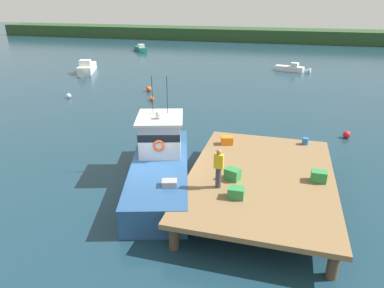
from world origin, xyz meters
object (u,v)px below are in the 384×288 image
at_px(crate_single_by_cleat, 233,174).
at_px(mooring_buoy_inshore, 69,96).
at_px(crate_stack_mid_dock, 319,176).
at_px(mooring_buoy_channel_marker, 152,99).
at_px(main_fishing_boat, 160,161).
at_px(mooring_buoy_outer, 149,89).
at_px(mooring_buoy_spare_mooring, 347,135).
at_px(moored_boat_far_left, 86,68).
at_px(moored_boat_mid_harbor, 141,49).
at_px(deckhand_by_the_boat, 219,168).
at_px(bait_bucket, 305,141).
at_px(crate_single_far, 227,140).
at_px(moored_boat_off_the_point, 292,68).
at_px(crate_stack_near_edge, 236,193).

relative_size(crate_single_by_cleat, mooring_buoy_inshore, 1.44).
relative_size(crate_single_by_cleat, crate_stack_mid_dock, 1.00).
bearing_deg(mooring_buoy_channel_marker, crate_stack_mid_dock, -46.80).
relative_size(main_fishing_boat, mooring_buoy_outer, 19.67).
bearing_deg(mooring_buoy_inshore, crate_stack_mid_dock, -31.75).
distance_m(crate_single_by_cleat, mooring_buoy_spare_mooring, 11.12).
bearing_deg(crate_stack_mid_dock, moored_boat_far_left, 136.94).
bearing_deg(crate_single_by_cleat, moored_boat_mid_harbor, 117.68).
relative_size(deckhand_by_the_boat, mooring_buoy_channel_marker, 4.14).
relative_size(main_fishing_boat, moored_boat_mid_harbor, 2.32).
distance_m(moored_boat_far_left, mooring_buoy_outer, 12.36).
relative_size(moored_boat_mid_harbor, mooring_buoy_inshore, 10.25).
height_order(main_fishing_boat, bait_bucket, main_fishing_boat).
bearing_deg(crate_single_far, mooring_buoy_channel_marker, 128.32).
relative_size(moored_boat_off_the_point, mooring_buoy_channel_marker, 10.71).
xyz_separation_m(main_fishing_boat, crate_single_by_cleat, (3.64, -1.26, 0.43)).
relative_size(main_fishing_boat, mooring_buoy_inshore, 23.80).
height_order(moored_boat_off_the_point, moored_boat_far_left, moored_boat_far_left).
relative_size(deckhand_by_the_boat, moored_boat_off_the_point, 0.39).
xyz_separation_m(moored_boat_mid_harbor, mooring_buoy_inshore, (5.42, -28.82, -0.20)).
xyz_separation_m(crate_single_far, mooring_buoy_channel_marker, (-8.31, 10.51, -1.21)).
bearing_deg(mooring_buoy_spare_mooring, moored_boat_far_left, 152.09).
height_order(crate_single_by_cleat, mooring_buoy_outer, crate_single_by_cleat).
bearing_deg(crate_stack_near_edge, moored_boat_mid_harbor, 117.29).
relative_size(crate_single_far, bait_bucket, 1.76).
height_order(moored_boat_mid_harbor, mooring_buoy_outer, moored_boat_mid_harbor).
height_order(moored_boat_off_the_point, moored_boat_mid_harbor, moored_boat_mid_harbor).
distance_m(crate_stack_near_edge, mooring_buoy_spare_mooring, 12.16).
relative_size(crate_stack_mid_dock, deckhand_by_the_boat, 0.37).
bearing_deg(mooring_buoy_spare_mooring, mooring_buoy_inshore, 170.62).
relative_size(main_fishing_boat, crate_stack_near_edge, 16.52).
bearing_deg(crate_single_far, mooring_buoy_outer, 125.89).
bearing_deg(moored_boat_off_the_point, deckhand_by_the_boat, -95.00).
height_order(main_fishing_boat, crate_single_far, main_fishing_boat).
bearing_deg(crate_stack_mid_dock, crate_single_far, 145.93).
relative_size(bait_bucket, deckhand_by_the_boat, 0.21).
distance_m(main_fishing_boat, bait_bucket, 7.49).
xyz_separation_m(crate_stack_mid_dock, mooring_buoy_spare_mooring, (2.35, 8.69, -1.20)).
distance_m(moored_boat_off_the_point, mooring_buoy_inshore, 25.87).
height_order(crate_stack_near_edge, crate_single_by_cleat, crate_single_by_cleat).
xyz_separation_m(crate_stack_mid_dock, mooring_buoy_outer, (-14.06, 16.40, -1.18)).
distance_m(crate_single_by_cleat, moored_boat_far_left, 31.74).
relative_size(crate_stack_near_edge, crate_single_far, 1.00).
bearing_deg(mooring_buoy_outer, mooring_buoy_inshore, -145.96).
distance_m(crate_single_by_cleat, bait_bucket, 5.56).
height_order(mooring_buoy_outer, mooring_buoy_spare_mooring, mooring_buoy_outer).
height_order(crate_single_far, moored_boat_far_left, crate_single_far).
height_order(crate_stack_mid_dock, mooring_buoy_channel_marker, crate_stack_mid_dock).
bearing_deg(crate_single_by_cleat, bait_bucket, 57.22).
relative_size(crate_single_far, mooring_buoy_outer, 1.19).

